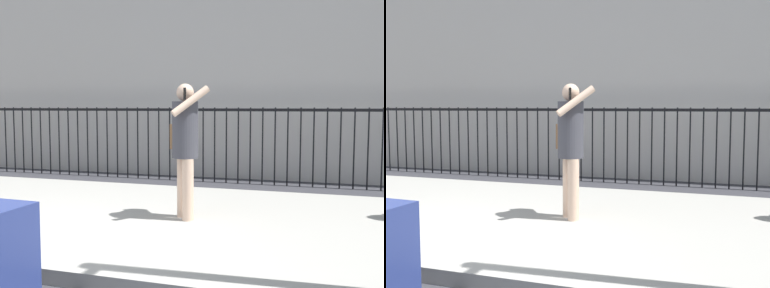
% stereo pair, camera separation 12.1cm
% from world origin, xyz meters
% --- Properties ---
extents(sidewalk, '(28.00, 4.40, 0.15)m').
position_xyz_m(sidewalk, '(0.00, 2.20, 0.07)').
color(sidewalk, '#9E9B93').
rests_on(sidewalk, ground).
extents(iron_fence, '(12.03, 0.04, 1.60)m').
position_xyz_m(iron_fence, '(0.00, 5.90, 1.02)').
color(iron_fence, black).
rests_on(iron_fence, ground).
extents(pedestrian_on_phone, '(0.66, 0.71, 1.76)m').
position_xyz_m(pedestrian_on_phone, '(1.19, 2.16, 1.18)').
color(pedestrian_on_phone, beige).
rests_on(pedestrian_on_phone, sidewalk).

